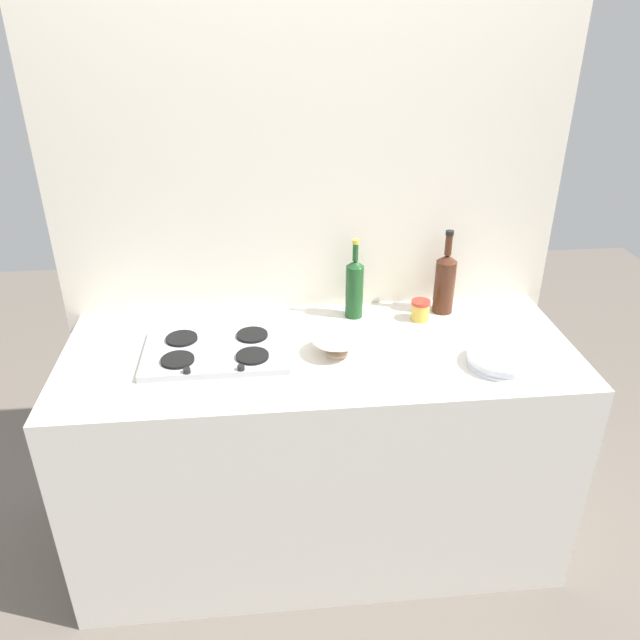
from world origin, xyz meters
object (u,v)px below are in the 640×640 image
condiment_jar_front (420,310)px  wine_bottle_leftmost (354,287)px  wine_bottle_mid_left (445,282)px  plate_stack (501,359)px  mixing_bowl (337,346)px  stovetop_hob (216,351)px

condiment_jar_front → wine_bottle_leftmost: bearing=167.2°
wine_bottle_mid_left → condiment_jar_front: (-0.10, -0.06, -0.09)m
plate_stack → condiment_jar_front: bearing=119.3°
plate_stack → mixing_bowl: bearing=167.3°
plate_stack → mixing_bowl: 0.56m
mixing_bowl → wine_bottle_mid_left: bearing=32.2°
wine_bottle_leftmost → mixing_bowl: 0.31m
condiment_jar_front → stovetop_hob: bearing=-166.6°
plate_stack → wine_bottle_mid_left: (-0.09, 0.41, 0.11)m
mixing_bowl → wine_bottle_leftmost: bearing=70.1°
mixing_bowl → condiment_jar_front: size_ratio=2.18×
plate_stack → mixing_bowl: size_ratio=1.35×
condiment_jar_front → wine_bottle_mid_left: bearing=30.4°
wine_bottle_leftmost → stovetop_hob: bearing=-155.3°
wine_bottle_mid_left → mixing_bowl: 0.54m
plate_stack → wine_bottle_mid_left: bearing=102.4°
wine_bottle_leftmost → mixing_bowl: wine_bottle_leftmost is taller
wine_bottle_mid_left → condiment_jar_front: bearing=-149.6°
stovetop_hob → wine_bottle_leftmost: size_ratio=1.58×
plate_stack → condiment_jar_front: size_ratio=2.94×
mixing_bowl → condiment_jar_front: bearing=32.7°
stovetop_hob → mixing_bowl: 0.42m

